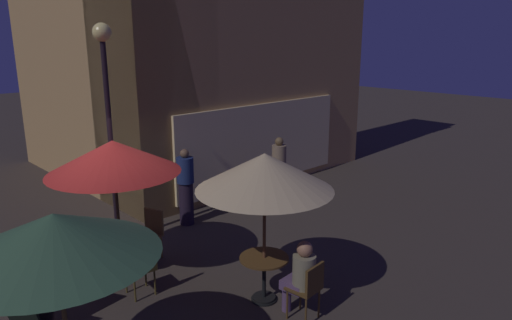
# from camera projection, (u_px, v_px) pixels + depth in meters

# --- Properties ---
(ground_plane) EXTENTS (60.00, 60.00, 0.00)m
(ground_plane) POSITION_uv_depth(u_px,v_px,m) (115.00, 272.00, 8.11)
(ground_plane) COLOR #39302A
(cafe_building) EXTENTS (7.90, 7.47, 8.92)m
(cafe_building) POSITION_uv_depth(u_px,v_px,m) (175.00, 18.00, 12.39)
(cafe_building) COLOR tan
(cafe_building) RESTS_ON ground
(street_lamp_near_corner) EXTENTS (0.34, 0.34, 4.21)m
(street_lamp_near_corner) POSITION_uv_depth(u_px,v_px,m) (107.00, 91.00, 8.56)
(street_lamp_near_corner) COLOR black
(street_lamp_near_corner) RESTS_ON ground
(menu_sandwich_board) EXTENTS (0.85, 0.80, 0.98)m
(menu_sandwich_board) POSITION_uv_depth(u_px,v_px,m) (29.00, 301.00, 6.31)
(menu_sandwich_board) COLOR black
(menu_sandwich_board) RESTS_ON ground
(cafe_table_1) EXTENTS (0.76, 0.76, 0.73)m
(cafe_table_1) POSITION_uv_depth(u_px,v_px,m) (264.00, 269.00, 7.12)
(cafe_table_1) COLOR black
(cafe_table_1) RESTS_ON ground
(cafe_table_2) EXTENTS (0.63, 0.63, 0.76)m
(cafe_table_2) POSITION_uv_depth(u_px,v_px,m) (121.00, 248.00, 7.85)
(cafe_table_2) COLOR black
(cafe_table_2) RESTS_ON ground
(patio_umbrella_0) EXTENTS (2.11, 2.11, 2.26)m
(patio_umbrella_0) POSITION_uv_depth(u_px,v_px,m) (55.00, 236.00, 4.68)
(patio_umbrella_0) COLOR black
(patio_umbrella_0) RESTS_ON ground
(patio_umbrella_1) EXTENTS (2.03, 2.03, 2.35)m
(patio_umbrella_1) POSITION_uv_depth(u_px,v_px,m) (265.00, 172.00, 6.72)
(patio_umbrella_1) COLOR black
(patio_umbrella_1) RESTS_ON ground
(patio_umbrella_2) EXTENTS (2.13, 2.13, 2.37)m
(patio_umbrella_2) POSITION_uv_depth(u_px,v_px,m) (113.00, 157.00, 7.44)
(patio_umbrella_2) COLOR black
(patio_umbrella_2) RESTS_ON ground
(cafe_chair_2) EXTENTS (0.45, 0.45, 0.89)m
(cafe_chair_2) POSITION_uv_depth(u_px,v_px,m) (309.00, 286.00, 6.59)
(cafe_chair_2) COLOR #4C3419
(cafe_chair_2) RESTS_ON ground
(cafe_chair_3) EXTENTS (0.59, 0.59, 0.94)m
(cafe_chair_3) POSITION_uv_depth(u_px,v_px,m) (74.00, 246.00, 7.81)
(cafe_chair_3) COLOR brown
(cafe_chair_3) RESTS_ON ground
(cafe_chair_4) EXTENTS (0.46, 0.46, 0.94)m
(cafe_chair_4) POSITION_uv_depth(u_px,v_px,m) (142.00, 264.00, 7.21)
(cafe_chair_4) COLOR #4F411B
(cafe_chair_4) RESTS_ON ground
(cafe_chair_5) EXTENTS (0.52, 0.52, 0.91)m
(cafe_chair_5) POSITION_uv_depth(u_px,v_px,m) (151.00, 230.00, 8.52)
(cafe_chair_5) COLOR brown
(cafe_chair_5) RESTS_ON ground
(patron_seated_1) EXTENTS (0.36, 0.53, 1.21)m
(patron_seated_1) POSITION_uv_depth(u_px,v_px,m) (301.00, 274.00, 6.65)
(patron_seated_1) COLOR #573F62
(patron_seated_1) RESTS_ON ground
(patron_standing_2) EXTENTS (0.36, 0.36, 1.68)m
(patron_standing_2) POSITION_uv_depth(u_px,v_px,m) (186.00, 187.00, 10.00)
(patron_standing_2) COLOR black
(patron_standing_2) RESTS_ON ground
(patron_standing_3) EXTENTS (0.33, 0.33, 1.74)m
(patron_standing_3) POSITION_uv_depth(u_px,v_px,m) (279.00, 174.00, 10.84)
(patron_standing_3) COLOR slate
(patron_standing_3) RESTS_ON ground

